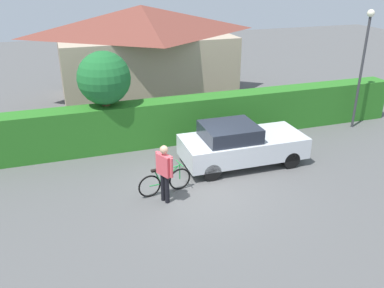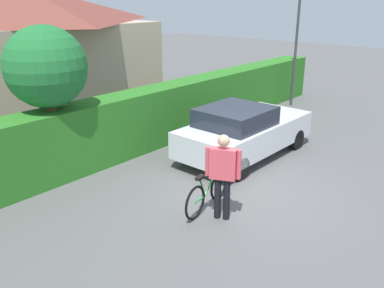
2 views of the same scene
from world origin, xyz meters
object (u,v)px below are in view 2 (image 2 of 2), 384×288
object	(u,v)px
parked_car_near	(244,131)
bicycle	(208,192)
tree_kerbside	(46,69)
person_rider	(223,170)
street_lamp	(297,28)

from	to	relation	value
parked_car_near	bicycle	distance (m)	3.12
parked_car_near	bicycle	bearing A→B (deg)	-159.38
parked_car_near	tree_kerbside	bearing A→B (deg)	146.05
person_rider	tree_kerbside	size ratio (longest dim) A/B	0.49
person_rider	street_lamp	bearing A→B (deg)	19.70
bicycle	tree_kerbside	xyz separation A→B (m)	(-1.09, 3.78, 2.22)
street_lamp	tree_kerbside	world-z (taller)	street_lamp
person_rider	tree_kerbside	bearing A→B (deg)	102.93
bicycle	person_rider	world-z (taller)	person_rider
person_rider	street_lamp	distance (m)	9.69
tree_kerbside	bicycle	bearing A→B (deg)	-73.91
person_rider	street_lamp	world-z (taller)	street_lamp
parked_car_near	street_lamp	bearing A→B (deg)	15.63
person_rider	tree_kerbside	distance (m)	4.62
street_lamp	bicycle	bearing A→B (deg)	-162.70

